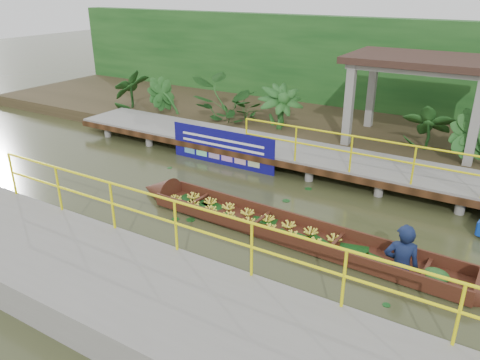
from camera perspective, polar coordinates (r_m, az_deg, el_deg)
The scene contains 9 objects.
ground at distance 11.79m, azimuth -1.36°, elevation -3.47°, with size 80.00×80.00×0.00m, color #2E3118.
land_strip at distance 18.06m, azimuth 11.60°, elevation 6.35°, with size 30.00×8.00×0.45m, color #2E2817.
far_dock at distance 14.38m, azimuth 6.06°, elevation 3.45°, with size 16.00×2.06×1.66m.
near_dock at distance 8.28m, azimuth -11.49°, elevation -14.27°, with size 18.00×2.40×1.73m.
pavilion at distance 15.61m, azimuth 21.36°, elevation 12.49°, with size 4.40×3.00×3.00m.
foliage_backdrop at distance 19.99m, azimuth 14.58°, elevation 12.91°, with size 30.00×0.80×4.00m, color #154216.
vendor_boat at distance 10.24m, azimuth 9.03°, elevation -6.22°, with size 9.19×1.30×2.30m.
blue_banner at distance 14.42m, azimuth -2.20°, elevation 3.95°, with size 3.63×0.04×1.14m.
tropical_plants at distance 16.51m, azimuth 3.42°, elevation 9.06°, with size 14.35×1.35×1.68m.
Camera 1 is at (5.71, -8.88, 5.26)m, focal length 35.00 mm.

